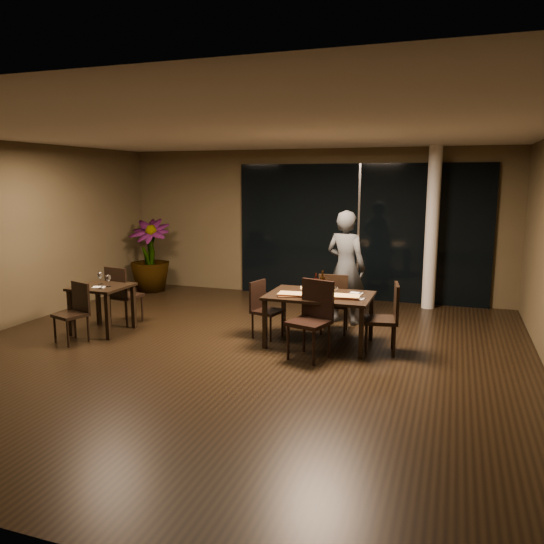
% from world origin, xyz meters
% --- Properties ---
extents(ground, '(8.00, 8.00, 0.00)m').
position_xyz_m(ground, '(0.00, 0.00, 0.00)').
color(ground, black).
rests_on(ground, ground).
extents(wall_back, '(8.00, 0.10, 3.00)m').
position_xyz_m(wall_back, '(0.00, 4.05, 1.50)').
color(wall_back, '#463C25').
rests_on(wall_back, ground).
extents(wall_left, '(0.10, 8.00, 3.00)m').
position_xyz_m(wall_left, '(-4.05, 0.00, 1.50)').
color(wall_left, '#463C25').
rests_on(wall_left, ground).
extents(ceiling, '(8.00, 8.00, 0.04)m').
position_xyz_m(ceiling, '(0.00, 0.00, 3.02)').
color(ceiling, silver).
rests_on(ceiling, wall_back).
extents(window_panel, '(5.00, 0.06, 2.70)m').
position_xyz_m(window_panel, '(1.00, 3.96, 1.35)').
color(window_panel, black).
rests_on(window_panel, ground).
extents(column, '(0.24, 0.24, 3.00)m').
position_xyz_m(column, '(2.40, 3.65, 1.50)').
color(column, silver).
rests_on(column, ground).
extents(main_table, '(1.50, 1.00, 0.75)m').
position_xyz_m(main_table, '(1.00, 0.80, 0.68)').
color(main_table, black).
rests_on(main_table, ground).
extents(side_table, '(0.80, 0.80, 0.75)m').
position_xyz_m(side_table, '(-2.40, 0.30, 0.62)').
color(side_table, black).
rests_on(side_table, ground).
extents(chair_main_far, '(0.49, 0.49, 0.96)m').
position_xyz_m(chair_main_far, '(1.08, 1.39, 0.54)').
color(chair_main_far, black).
rests_on(chair_main_far, ground).
extents(chair_main_near, '(0.61, 0.61, 1.05)m').
position_xyz_m(chair_main_near, '(1.05, 0.22, 0.59)').
color(chair_main_near, black).
rests_on(chair_main_near, ground).
extents(chair_main_left, '(0.49, 0.49, 0.87)m').
position_xyz_m(chair_main_left, '(0.10, 0.88, 0.48)').
color(chair_main_left, black).
rests_on(chair_main_left, ground).
extents(chair_main_right, '(0.53, 0.53, 0.99)m').
position_xyz_m(chair_main_right, '(1.98, 0.72, 0.55)').
color(chair_main_right, black).
rests_on(chair_main_right, ground).
extents(chair_side_far, '(0.52, 0.52, 0.98)m').
position_xyz_m(chair_side_far, '(-2.38, 0.79, 0.55)').
color(chair_side_far, black).
rests_on(chair_side_far, ground).
extents(chair_side_near, '(0.51, 0.51, 0.88)m').
position_xyz_m(chair_side_near, '(-2.47, -0.25, 0.49)').
color(chair_side_near, black).
rests_on(chair_side_near, ground).
extents(diner, '(0.74, 0.60, 1.90)m').
position_xyz_m(diner, '(1.12, 2.08, 0.95)').
color(diner, '#2D3032').
rests_on(diner, ground).
extents(potted_plant, '(1.02, 1.02, 1.55)m').
position_xyz_m(potted_plant, '(-3.38, 3.28, 0.77)').
color(potted_plant, '#1C4517').
rests_on(potted_plant, ground).
extents(pizza_board_left, '(0.58, 0.39, 0.01)m').
position_xyz_m(pizza_board_left, '(0.71, 0.59, 0.76)').
color(pizza_board_left, '#4D2F18').
rests_on(pizza_board_left, main_table).
extents(pizza_board_right, '(0.58, 0.35, 0.01)m').
position_xyz_m(pizza_board_right, '(1.33, 0.68, 0.76)').
color(pizza_board_right, '#452516').
rests_on(pizza_board_right, main_table).
extents(oblong_pizza_left, '(0.53, 0.29, 0.02)m').
position_xyz_m(oblong_pizza_left, '(0.71, 0.59, 0.77)').
color(oblong_pizza_left, maroon).
rests_on(oblong_pizza_left, pizza_board_left).
extents(oblong_pizza_right, '(0.54, 0.29, 0.02)m').
position_xyz_m(oblong_pizza_right, '(1.33, 0.68, 0.77)').
color(oblong_pizza_right, '#69090D').
rests_on(oblong_pizza_right, pizza_board_right).
extents(round_pizza, '(0.29, 0.29, 0.01)m').
position_xyz_m(round_pizza, '(0.81, 1.13, 0.76)').
color(round_pizza, '#AF3213').
rests_on(round_pizza, main_table).
extents(bottle_a, '(0.07, 0.07, 0.30)m').
position_xyz_m(bottle_a, '(0.92, 0.87, 0.90)').
color(bottle_a, black).
rests_on(bottle_a, main_table).
extents(bottle_b, '(0.06, 0.06, 0.26)m').
position_xyz_m(bottle_b, '(1.06, 0.81, 0.88)').
color(bottle_b, black).
rests_on(bottle_b, main_table).
extents(bottle_c, '(0.07, 0.07, 0.33)m').
position_xyz_m(bottle_c, '(1.02, 0.89, 0.92)').
color(bottle_c, black).
rests_on(bottle_c, main_table).
extents(tumbler_left, '(0.08, 0.08, 0.10)m').
position_xyz_m(tumbler_left, '(0.74, 0.85, 0.80)').
color(tumbler_left, white).
rests_on(tumbler_left, main_table).
extents(tumbler_right, '(0.08, 0.08, 0.10)m').
position_xyz_m(tumbler_right, '(1.20, 0.91, 0.80)').
color(tumbler_right, white).
rests_on(tumbler_right, main_table).
extents(napkin_near, '(0.20, 0.16, 0.01)m').
position_xyz_m(napkin_near, '(1.58, 0.65, 0.76)').
color(napkin_near, white).
rests_on(napkin_near, main_table).
extents(napkin_far, '(0.19, 0.12, 0.01)m').
position_xyz_m(napkin_far, '(1.50, 1.01, 0.76)').
color(napkin_far, silver).
rests_on(napkin_far, main_table).
extents(wine_glass_a, '(0.08, 0.08, 0.19)m').
position_xyz_m(wine_glass_a, '(-2.49, 0.39, 0.84)').
color(wine_glass_a, white).
rests_on(wine_glass_a, side_table).
extents(wine_glass_b, '(0.08, 0.08, 0.18)m').
position_xyz_m(wine_glass_b, '(-2.24, 0.26, 0.84)').
color(wine_glass_b, white).
rests_on(wine_glass_b, side_table).
extents(side_napkin, '(0.21, 0.16, 0.01)m').
position_xyz_m(side_napkin, '(-2.34, 0.14, 0.76)').
color(side_napkin, white).
rests_on(side_napkin, side_table).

